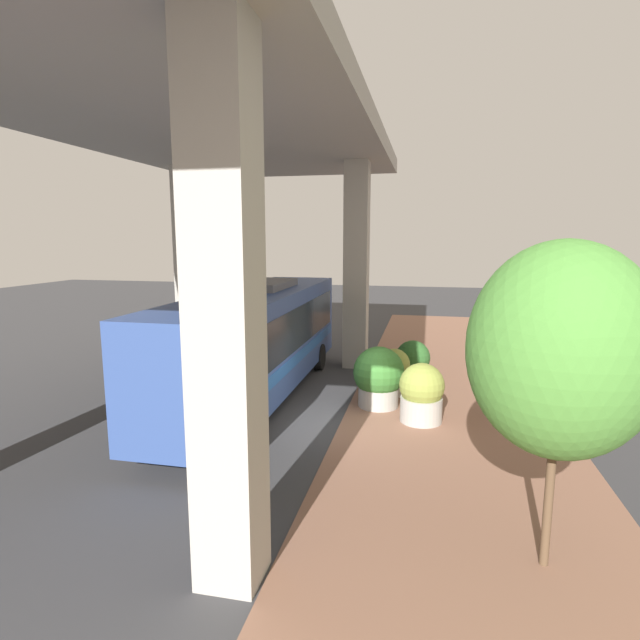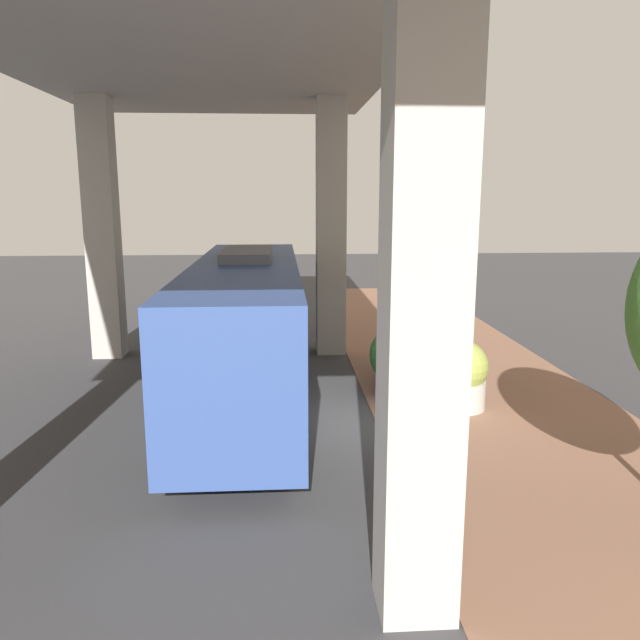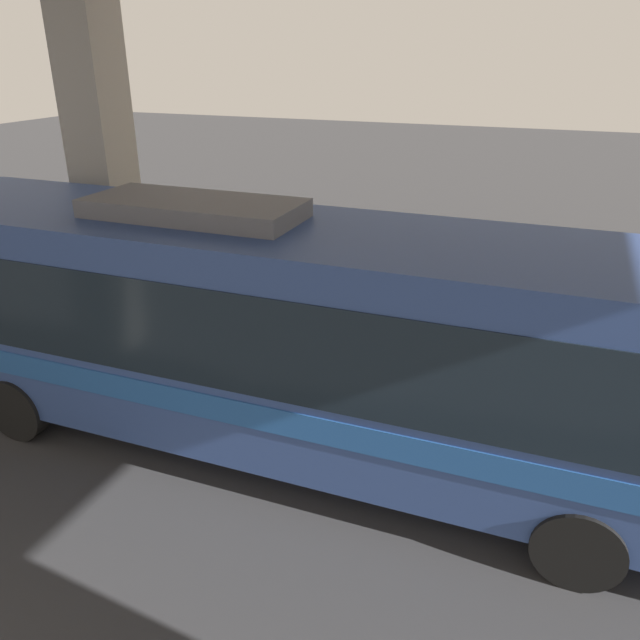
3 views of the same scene
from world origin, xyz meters
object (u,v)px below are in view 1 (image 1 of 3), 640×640
(fire_hydrant, at_px, (408,357))
(planter_front, at_px, (413,362))
(planter_extra, at_px, (394,372))
(street_tree_near, at_px, (561,350))
(planter_back, at_px, (379,377))
(planter_middle, at_px, (421,393))
(bus, at_px, (257,337))

(fire_hydrant, xyz_separation_m, planter_front, (-0.22, 1.93, 0.29))
(planter_extra, relative_size, street_tree_near, 0.30)
(fire_hydrant, height_order, street_tree_near, street_tree_near)
(fire_hydrant, relative_size, planter_back, 0.47)
(planter_middle, height_order, street_tree_near, street_tree_near)
(bus, height_order, planter_front, bus)
(fire_hydrant, height_order, planter_extra, planter_extra)
(planter_front, distance_m, street_tree_near, 10.29)
(fire_hydrant, distance_m, planter_front, 1.97)
(fire_hydrant, distance_m, planter_middle, 5.78)
(planter_middle, xyz_separation_m, street_tree_near, (-1.98, 5.85, 2.62))
(street_tree_near, bearing_deg, planter_back, -64.62)
(planter_front, height_order, planter_middle, planter_middle)
(planter_back, bearing_deg, planter_front, -108.23)
(bus, relative_size, street_tree_near, 2.32)
(bus, relative_size, fire_hydrant, 13.37)
(fire_hydrant, xyz_separation_m, planter_extra, (0.32, 3.38, 0.31))
(planter_front, bearing_deg, street_tree_near, 103.62)
(fire_hydrant, distance_m, street_tree_near, 12.24)
(planter_middle, relative_size, planter_extra, 1.11)
(bus, relative_size, planter_front, 7.76)
(planter_back, bearing_deg, street_tree_near, 115.38)
(fire_hydrant, bearing_deg, planter_middle, 95.79)
(planter_front, relative_size, street_tree_near, 0.30)
(fire_hydrant, bearing_deg, street_tree_near, 102.47)
(planter_middle, bearing_deg, street_tree_near, 108.70)
(bus, height_order, planter_back, bus)
(bus, height_order, planter_middle, bus)
(fire_hydrant, xyz_separation_m, planter_back, (0.70, 4.72, 0.48))
(planter_middle, xyz_separation_m, planter_extra, (0.91, -2.36, -0.06))
(planter_back, distance_m, planter_extra, 1.40)
(fire_hydrant, bearing_deg, planter_back, 81.61)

